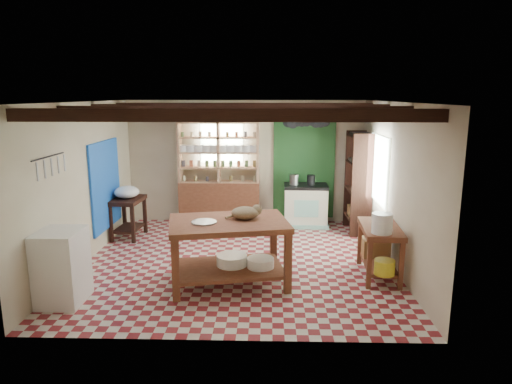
{
  "coord_description": "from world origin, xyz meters",
  "views": [
    {
      "loc": [
        0.51,
        -7.16,
        2.71
      ],
      "look_at": [
        0.29,
        0.3,
        1.11
      ],
      "focal_mm": 32.0,
      "sensor_mm": 36.0,
      "label": 1
    }
  ],
  "objects_px": {
    "work_table": "(229,252)",
    "prep_table": "(128,218)",
    "right_counter": "(379,251)",
    "stove": "(306,205)",
    "white_cabinet": "(62,267)",
    "cat": "(245,213)"
  },
  "relations": [
    {
      "from": "work_table",
      "to": "prep_table",
      "type": "relative_size",
      "value": 2.14
    },
    {
      "from": "stove",
      "to": "prep_table",
      "type": "relative_size",
      "value": 1.15
    },
    {
      "from": "work_table",
      "to": "right_counter",
      "type": "height_order",
      "value": "work_table"
    },
    {
      "from": "stove",
      "to": "prep_table",
      "type": "distance_m",
      "value": 3.59
    },
    {
      "from": "work_table",
      "to": "cat",
      "type": "distance_m",
      "value": 0.62
    },
    {
      "from": "stove",
      "to": "prep_table",
      "type": "height_order",
      "value": "stove"
    },
    {
      "from": "white_cabinet",
      "to": "cat",
      "type": "relative_size",
      "value": 2.42
    },
    {
      "from": "work_table",
      "to": "stove",
      "type": "height_order",
      "value": "work_table"
    },
    {
      "from": "right_counter",
      "to": "prep_table",
      "type": "bearing_deg",
      "value": 161.13
    },
    {
      "from": "stove",
      "to": "white_cabinet",
      "type": "distance_m",
      "value": 5.1
    },
    {
      "from": "prep_table",
      "to": "cat",
      "type": "distance_m",
      "value": 3.18
    },
    {
      "from": "work_table",
      "to": "stove",
      "type": "xyz_separation_m",
      "value": [
        1.35,
        3.04,
        -0.03
      ]
    },
    {
      "from": "white_cabinet",
      "to": "work_table",
      "type": "bearing_deg",
      "value": 17.56
    },
    {
      "from": "cat",
      "to": "stove",
      "type": "bearing_deg",
      "value": 47.95
    },
    {
      "from": "right_counter",
      "to": "stove",
      "type": "bearing_deg",
      "value": 111.95
    },
    {
      "from": "white_cabinet",
      "to": "right_counter",
      "type": "xyz_separation_m",
      "value": [
        4.4,
        1.01,
        -0.1
      ]
    },
    {
      "from": "prep_table",
      "to": "cat",
      "type": "xyz_separation_m",
      "value": [
        2.36,
        -2.03,
        0.65
      ]
    },
    {
      "from": "stove",
      "to": "right_counter",
      "type": "height_order",
      "value": "stove"
    },
    {
      "from": "stove",
      "to": "right_counter",
      "type": "xyz_separation_m",
      "value": [
        0.9,
        -2.71,
        -0.05
      ]
    },
    {
      "from": "work_table",
      "to": "prep_table",
      "type": "height_order",
      "value": "work_table"
    },
    {
      "from": "prep_table",
      "to": "cat",
      "type": "relative_size",
      "value": 1.92
    },
    {
      "from": "prep_table",
      "to": "stove",
      "type": "bearing_deg",
      "value": 18.78
    }
  ]
}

